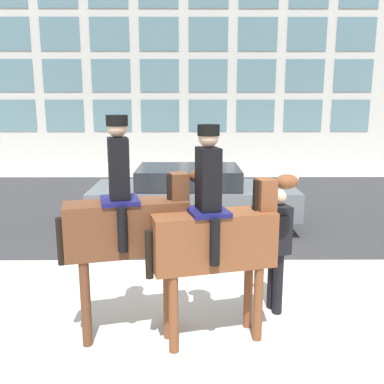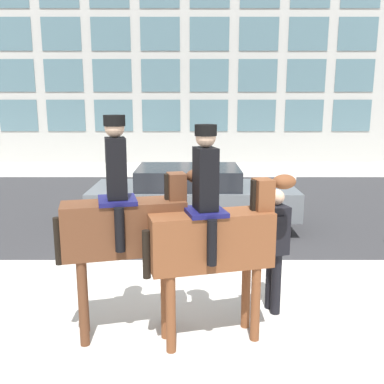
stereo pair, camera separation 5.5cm
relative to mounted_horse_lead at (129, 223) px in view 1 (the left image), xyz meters
The scene contains 6 objects.
ground_plane 2.42m from the mounted_horse_lead, 77.06° to the left, with size 80.00×80.00×0.00m, color #B2AFA8.
road_surface 6.84m from the mounted_horse_lead, 86.20° to the left, with size 19.50×8.50×0.01m.
mounted_horse_lead is the anchor object (origin of this frame).
mounted_horse_companion 1.02m from the mounted_horse_lead, ahead, with size 1.77×0.77×2.53m.
pedestrian_bystander 1.96m from the mounted_horse_lead, 16.75° to the left, with size 0.80×0.62×1.67m.
street_car_near_lane 4.54m from the mounted_horse_lead, 80.21° to the left, with size 4.42×1.89×1.37m.
Camera 1 is at (0.26, -6.70, 2.77)m, focal length 40.00 mm.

